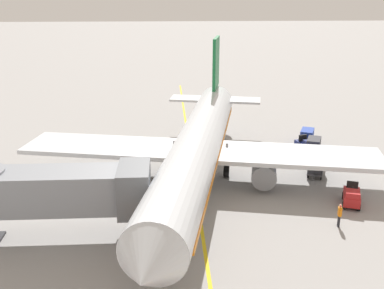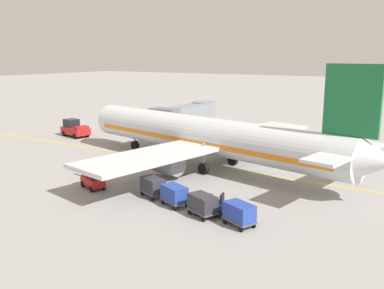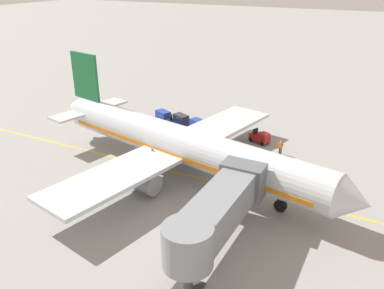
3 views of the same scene
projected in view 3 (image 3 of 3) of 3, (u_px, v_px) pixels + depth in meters
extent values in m
plane|color=gray|center=(172.00, 172.00, 41.95)|extent=(400.00, 400.00, 0.00)
cube|color=gold|center=(172.00, 172.00, 41.95)|extent=(0.24, 80.00, 0.01)
cylinder|color=silver|center=(182.00, 144.00, 40.30)|extent=(10.05, 32.09, 3.70)
cube|color=orange|center=(182.00, 149.00, 40.48)|extent=(9.58, 29.59, 0.44)
cone|color=silver|center=(355.00, 202.00, 30.35)|extent=(4.03, 3.08, 3.63)
cone|color=silver|center=(77.00, 107.00, 50.23)|extent=(3.64, 3.37, 3.14)
cube|color=black|center=(333.00, 187.00, 31.13)|extent=(2.94, 1.64, 0.60)
cube|color=silver|center=(175.00, 148.00, 41.13)|extent=(30.43, 11.12, 0.36)
cylinder|color=gray|center=(213.00, 144.00, 45.08)|extent=(2.60, 3.54, 2.00)
cylinder|color=gray|center=(143.00, 181.00, 37.26)|extent=(2.60, 3.54, 2.00)
cube|color=#196B38|center=(85.00, 76.00, 47.12)|extent=(1.20, 4.37, 5.50)
cube|color=silver|center=(90.00, 109.00, 48.63)|extent=(10.32, 4.56, 0.24)
cylinder|color=black|center=(280.00, 205.00, 34.92)|extent=(0.66, 1.17, 1.10)
cylinder|color=gray|center=(282.00, 190.00, 34.30)|extent=(0.24, 0.24, 2.00)
cylinder|color=black|center=(182.00, 156.00, 44.18)|extent=(0.66, 1.17, 1.10)
cylinder|color=gray|center=(182.00, 143.00, 43.56)|extent=(0.24, 0.24, 2.00)
cylinder|color=black|center=(153.00, 171.00, 40.91)|extent=(0.66, 1.17, 1.10)
cylinder|color=gray|center=(153.00, 157.00, 40.29)|extent=(0.24, 0.24, 2.00)
cube|color=gray|center=(221.00, 206.00, 29.41)|extent=(10.49, 2.80, 2.60)
cube|color=slate|center=(243.00, 180.00, 33.02)|extent=(2.00, 3.50, 2.99)
cylinder|color=gray|center=(188.00, 246.00, 25.15)|extent=(3.36, 3.36, 2.86)
cylinder|color=#4C4C51|center=(188.00, 276.00, 26.10)|extent=(0.70, 0.70, 2.19)
cube|color=#38383A|center=(188.00, 288.00, 26.51)|extent=(1.80, 1.80, 0.16)
cube|color=#B21E1E|center=(259.00, 138.00, 48.80)|extent=(1.99, 2.76, 0.70)
cube|color=#B21E1E|center=(264.00, 135.00, 48.11)|extent=(1.32, 1.34, 0.44)
cube|color=black|center=(255.00, 131.00, 49.00)|extent=(0.84, 0.44, 0.64)
cylinder|color=black|center=(261.00, 133.00, 48.46)|extent=(0.17, 0.27, 0.54)
cylinder|color=black|center=(268.00, 141.00, 48.68)|extent=(0.38, 0.59, 0.56)
cylinder|color=black|center=(262.00, 144.00, 48.01)|extent=(0.38, 0.59, 0.56)
cylinder|color=black|center=(257.00, 137.00, 49.87)|extent=(0.38, 0.59, 0.56)
cylinder|color=black|center=(251.00, 139.00, 49.20)|extent=(0.38, 0.59, 0.56)
cube|color=navy|center=(176.00, 122.00, 53.72)|extent=(1.79, 2.72, 0.70)
cube|color=navy|center=(181.00, 119.00, 53.35)|extent=(1.25, 1.27, 0.44)
cube|color=black|center=(171.00, 117.00, 53.59)|extent=(0.85, 0.37, 0.64)
cylinder|color=black|center=(177.00, 118.00, 53.44)|extent=(0.14, 0.27, 0.54)
cylinder|color=black|center=(183.00, 124.00, 54.17)|extent=(0.34, 0.59, 0.56)
cylinder|color=black|center=(181.00, 127.00, 53.20)|extent=(0.34, 0.59, 0.56)
cylinder|color=black|center=(171.00, 123.00, 54.52)|extent=(0.34, 0.59, 0.56)
cylinder|color=black|center=(168.00, 126.00, 53.56)|extent=(0.34, 0.59, 0.56)
cube|color=#4C4C51|center=(214.00, 134.00, 50.55)|extent=(2.06, 2.53, 0.12)
cube|color=#2D2D33|center=(214.00, 129.00, 50.31)|extent=(1.96, 2.41, 1.10)
cylinder|color=#4C4C51|center=(221.00, 137.00, 49.53)|extent=(0.34, 0.67, 0.07)
cylinder|color=black|center=(221.00, 136.00, 50.39)|extent=(0.25, 0.38, 0.36)
cylinder|color=black|center=(215.00, 138.00, 49.74)|extent=(0.25, 0.38, 0.36)
cylinder|color=black|center=(212.00, 132.00, 51.56)|extent=(0.25, 0.38, 0.36)
cylinder|color=black|center=(206.00, 135.00, 50.91)|extent=(0.25, 0.38, 0.36)
cube|color=#4C4C51|center=(198.00, 128.00, 52.33)|extent=(2.06, 2.53, 0.12)
cube|color=#233D9E|center=(198.00, 124.00, 52.08)|extent=(1.96, 2.41, 1.10)
cylinder|color=#4C4C51|center=(205.00, 131.00, 51.30)|extent=(0.34, 0.67, 0.07)
cylinder|color=black|center=(205.00, 131.00, 52.16)|extent=(0.25, 0.38, 0.36)
cylinder|color=black|center=(199.00, 133.00, 51.52)|extent=(0.25, 0.38, 0.36)
cylinder|color=black|center=(197.00, 127.00, 53.33)|extent=(0.25, 0.38, 0.36)
cylinder|color=black|center=(191.00, 129.00, 52.69)|extent=(0.25, 0.38, 0.36)
cube|color=#4C4C51|center=(181.00, 123.00, 54.13)|extent=(2.06, 2.53, 0.12)
cube|color=#2D2D33|center=(181.00, 119.00, 53.89)|extent=(1.96, 2.41, 1.10)
cylinder|color=#4C4C51|center=(188.00, 126.00, 53.11)|extent=(0.34, 0.67, 0.07)
cylinder|color=black|center=(188.00, 125.00, 53.97)|extent=(0.25, 0.38, 0.36)
cylinder|color=black|center=(182.00, 127.00, 53.32)|extent=(0.25, 0.38, 0.36)
cylinder|color=black|center=(181.00, 122.00, 55.14)|extent=(0.25, 0.38, 0.36)
cylinder|color=black|center=(174.00, 124.00, 54.49)|extent=(0.25, 0.38, 0.36)
cube|color=#4C4C51|center=(163.00, 119.00, 55.56)|extent=(2.06, 2.53, 0.12)
cube|color=#233D9E|center=(163.00, 115.00, 55.31)|extent=(1.96, 2.41, 1.10)
cylinder|color=#4C4C51|center=(169.00, 122.00, 54.54)|extent=(0.34, 0.67, 0.07)
cylinder|color=black|center=(170.00, 121.00, 55.39)|extent=(0.25, 0.38, 0.36)
cylinder|color=black|center=(163.00, 123.00, 54.75)|extent=(0.25, 0.38, 0.36)
cylinder|color=black|center=(163.00, 118.00, 56.56)|extent=(0.25, 0.38, 0.36)
cylinder|color=black|center=(157.00, 120.00, 55.92)|extent=(0.25, 0.38, 0.36)
cylinder|color=#232328|center=(279.00, 151.00, 45.82)|extent=(0.15, 0.15, 0.85)
cylinder|color=#232328|center=(281.00, 151.00, 45.71)|extent=(0.15, 0.15, 0.85)
cube|color=orange|center=(281.00, 145.00, 45.47)|extent=(0.31, 0.42, 0.60)
cylinder|color=orange|center=(279.00, 145.00, 45.64)|extent=(0.13, 0.24, 0.57)
cylinder|color=orange|center=(283.00, 146.00, 45.35)|extent=(0.13, 0.24, 0.57)
sphere|color=tan|center=(281.00, 141.00, 45.30)|extent=(0.22, 0.22, 0.22)
cube|color=red|center=(281.00, 141.00, 45.29)|extent=(0.13, 0.27, 0.10)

